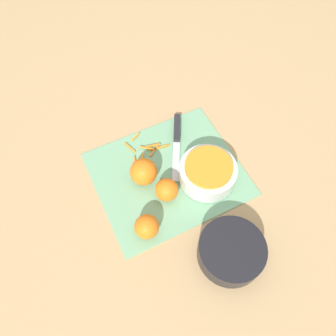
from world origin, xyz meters
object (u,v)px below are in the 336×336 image
at_px(bowl_dark, 231,251).
at_px(knife, 177,135).
at_px(orange_left, 167,190).
at_px(orange_right, 144,172).
at_px(bowl_speckled, 208,172).
at_px(orange_back, 147,227).

bearing_deg(bowl_dark, knife, -97.09).
xyz_separation_m(orange_left, orange_right, (0.04, -0.08, 0.01)).
relative_size(bowl_dark, orange_right, 2.17).
relative_size(bowl_speckled, bowl_dark, 0.97).
distance_m(bowl_dark, orange_left, 0.24).
bearing_deg(orange_left, bowl_speckled, 179.55).
bearing_deg(knife, bowl_speckled, 31.77).
distance_m(bowl_dark, knife, 0.41).
xyz_separation_m(bowl_dark, knife, (-0.05, -0.41, -0.02)).
distance_m(knife, orange_back, 0.33).
xyz_separation_m(bowl_dark, orange_left, (0.07, -0.23, 0.01)).
height_order(orange_right, orange_back, orange_right).
bearing_deg(knife, orange_right, -30.32).
height_order(bowl_speckled, orange_left, bowl_speckled).
xyz_separation_m(knife, orange_right, (0.16, 0.10, 0.03)).
bearing_deg(orange_right, bowl_dark, 109.24).
distance_m(bowl_dark, orange_right, 0.33).
bearing_deg(bowl_speckled, orange_left, -0.45).
bearing_deg(orange_left, bowl_dark, 107.53).
distance_m(bowl_speckled, orange_back, 0.24).
bearing_deg(orange_back, bowl_dark, 137.41).
relative_size(bowl_speckled, orange_right, 2.11).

